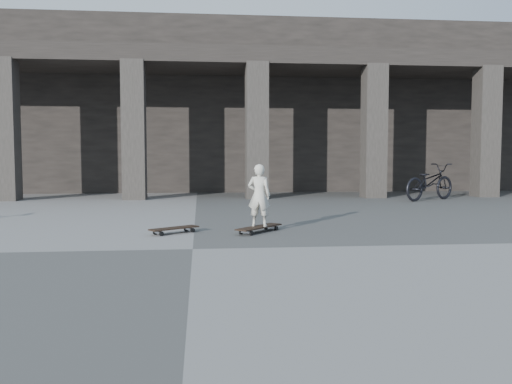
{
  "coord_description": "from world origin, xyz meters",
  "views": [
    {
      "loc": [
        0.11,
        -7.51,
        1.32
      ],
      "look_at": [
        1.09,
        2.0,
        0.65
      ],
      "focal_mm": 38.0,
      "sensor_mm": 36.0,
      "label": 1
    }
  ],
  "objects": [
    {
      "name": "colonnade",
      "position": [
        -0.0,
        13.77,
        3.03
      ],
      "size": [
        28.0,
        8.82,
        6.0
      ],
      "color": "black",
      "rests_on": "ground"
    },
    {
      "name": "bicycle",
      "position": [
        6.62,
        7.3,
        0.53
      ],
      "size": [
        2.09,
        1.59,
        1.05
      ],
      "primitive_type": "imported",
      "rotation": [
        0.0,
        0.0,
        2.08
      ],
      "color": "black",
      "rests_on": "ground"
    },
    {
      "name": "skateboard_spare",
      "position": [
        -0.33,
        1.51,
        0.08
      ],
      "size": [
        0.83,
        0.68,
        0.1
      ],
      "rotation": [
        0.0,
        0.0,
        0.62
      ],
      "color": "black",
      "rests_on": "ground"
    },
    {
      "name": "ground",
      "position": [
        0.0,
        0.0,
        0.0
      ],
      "size": [
        90.0,
        90.0,
        0.0
      ],
      "primitive_type": "plane",
      "color": "#484845",
      "rests_on": "ground"
    },
    {
      "name": "child",
      "position": [
        1.09,
        1.5,
        0.63
      ],
      "size": [
        0.44,
        0.35,
        1.05
      ],
      "primitive_type": "imported",
      "rotation": [
        0.0,
        0.0,
        2.86
      ],
      "color": "beige",
      "rests_on": "longboard"
    },
    {
      "name": "longboard",
      "position": [
        1.09,
        1.5,
        0.08
      ],
      "size": [
        0.87,
        0.94,
        0.1
      ],
      "rotation": [
        0.0,
        0.0,
        0.84
      ],
      "color": "black",
      "rests_on": "ground"
    }
  ]
}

